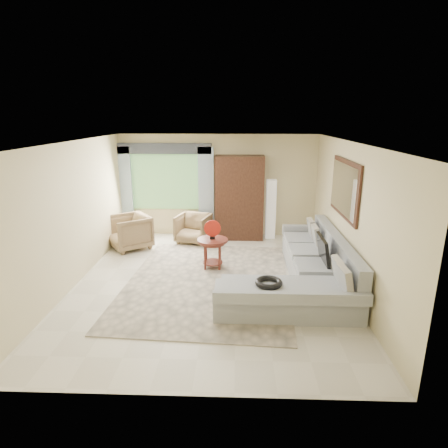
{
  "coord_description": "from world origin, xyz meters",
  "views": [
    {
      "loc": [
        0.5,
        -6.48,
        3.04
      ],
      "look_at": [
        0.25,
        0.35,
        1.05
      ],
      "focal_mm": 30.0,
      "sensor_mm": 36.0,
      "label": 1
    }
  ],
  "objects_px": {
    "armchair_left": "(130,232)",
    "armoire": "(239,198)",
    "armchair_right": "(193,228)",
    "tv_screen": "(323,250)",
    "potted_plant": "(136,226)",
    "sectional_sofa": "(307,274)",
    "coffee_table": "(213,253)",
    "floor_lamp": "(271,209)"
  },
  "relations": [
    {
      "from": "floor_lamp",
      "to": "tv_screen",
      "type": "bearing_deg",
      "value": -76.39
    },
    {
      "from": "potted_plant",
      "to": "tv_screen",
      "type": "bearing_deg",
      "value": -34.72
    },
    {
      "from": "armoire",
      "to": "floor_lamp",
      "type": "xyz_separation_m",
      "value": [
        0.8,
        0.06,
        -0.3
      ]
    },
    {
      "from": "floor_lamp",
      "to": "potted_plant",
      "type": "bearing_deg",
      "value": 179.62
    },
    {
      "from": "armchair_right",
      "to": "armchair_left",
      "type": "bearing_deg",
      "value": -145.87
    },
    {
      "from": "armchair_left",
      "to": "armchair_right",
      "type": "height_order",
      "value": "armchair_left"
    },
    {
      "from": "armoire",
      "to": "tv_screen",
      "type": "bearing_deg",
      "value": -62.09
    },
    {
      "from": "potted_plant",
      "to": "sectional_sofa",
      "type": "bearing_deg",
      "value": -37.11
    },
    {
      "from": "tv_screen",
      "to": "armoire",
      "type": "xyz_separation_m",
      "value": [
        -1.5,
        2.83,
        0.33
      ]
    },
    {
      "from": "coffee_table",
      "to": "armchair_left",
      "type": "height_order",
      "value": "armchair_left"
    },
    {
      "from": "sectional_sofa",
      "to": "floor_lamp",
      "type": "bearing_deg",
      "value": 98.33
    },
    {
      "from": "sectional_sofa",
      "to": "potted_plant",
      "type": "height_order",
      "value": "sectional_sofa"
    },
    {
      "from": "potted_plant",
      "to": "floor_lamp",
      "type": "distance_m",
      "value": 3.54
    },
    {
      "from": "armchair_right",
      "to": "armoire",
      "type": "distance_m",
      "value": 1.38
    },
    {
      "from": "coffee_table",
      "to": "armoire",
      "type": "bearing_deg",
      "value": 74.86
    },
    {
      "from": "armchair_right",
      "to": "floor_lamp",
      "type": "bearing_deg",
      "value": 28.16
    },
    {
      "from": "floor_lamp",
      "to": "coffee_table",
      "type": "bearing_deg",
      "value": -122.92
    },
    {
      "from": "armchair_left",
      "to": "potted_plant",
      "type": "xyz_separation_m",
      "value": [
        -0.12,
        0.97,
        -0.14
      ]
    },
    {
      "from": "tv_screen",
      "to": "armchair_right",
      "type": "xyz_separation_m",
      "value": [
        -2.63,
        2.44,
        -0.37
      ]
    },
    {
      "from": "armchair_left",
      "to": "floor_lamp",
      "type": "xyz_separation_m",
      "value": [
        3.38,
        0.95,
        0.35
      ]
    },
    {
      "from": "armchair_left",
      "to": "armoire",
      "type": "height_order",
      "value": "armoire"
    },
    {
      "from": "tv_screen",
      "to": "armchair_right",
      "type": "distance_m",
      "value": 3.61
    },
    {
      "from": "tv_screen",
      "to": "armchair_left",
      "type": "bearing_deg",
      "value": 154.53
    },
    {
      "from": "tv_screen",
      "to": "coffee_table",
      "type": "distance_m",
      "value": 2.24
    },
    {
      "from": "potted_plant",
      "to": "armoire",
      "type": "distance_m",
      "value": 2.82
    },
    {
      "from": "armoire",
      "to": "floor_lamp",
      "type": "relative_size",
      "value": 1.4
    },
    {
      "from": "tv_screen",
      "to": "armchair_left",
      "type": "height_order",
      "value": "tv_screen"
    },
    {
      "from": "coffee_table",
      "to": "potted_plant",
      "type": "relative_size",
      "value": 1.22
    },
    {
      "from": "tv_screen",
      "to": "armchair_right",
      "type": "relative_size",
      "value": 0.95
    },
    {
      "from": "tv_screen",
      "to": "floor_lamp",
      "type": "height_order",
      "value": "floor_lamp"
    },
    {
      "from": "coffee_table",
      "to": "floor_lamp",
      "type": "relative_size",
      "value": 0.42
    },
    {
      "from": "sectional_sofa",
      "to": "coffee_table",
      "type": "xyz_separation_m",
      "value": [
        -1.78,
        0.88,
        0.05
      ]
    },
    {
      "from": "armchair_right",
      "to": "floor_lamp",
      "type": "relative_size",
      "value": 0.52
    },
    {
      "from": "tv_screen",
      "to": "potted_plant",
      "type": "bearing_deg",
      "value": 145.28
    },
    {
      "from": "armchair_left",
      "to": "armoire",
      "type": "distance_m",
      "value": 2.81
    },
    {
      "from": "armchair_left",
      "to": "floor_lamp",
      "type": "relative_size",
      "value": 0.59
    },
    {
      "from": "tv_screen",
      "to": "potted_plant",
      "type": "xyz_separation_m",
      "value": [
        -4.21,
        2.91,
        -0.46
      ]
    },
    {
      "from": "tv_screen",
      "to": "floor_lamp",
      "type": "xyz_separation_m",
      "value": [
        -0.7,
        2.89,
        0.03
      ]
    },
    {
      "from": "sectional_sofa",
      "to": "tv_screen",
      "type": "bearing_deg",
      "value": 13.87
    },
    {
      "from": "armchair_right",
      "to": "armoire",
      "type": "relative_size",
      "value": 0.37
    },
    {
      "from": "coffee_table",
      "to": "armchair_right",
      "type": "height_order",
      "value": "armchair_right"
    },
    {
      "from": "coffee_table",
      "to": "armoire",
      "type": "height_order",
      "value": "armoire"
    }
  ]
}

